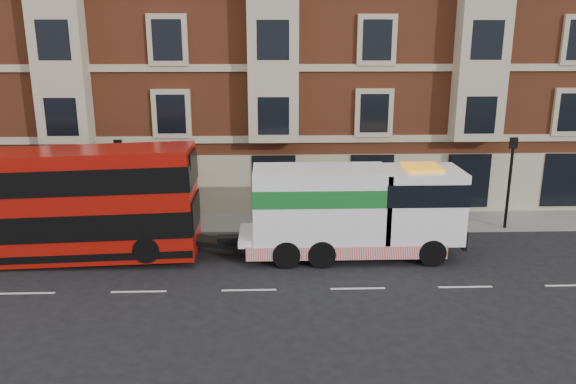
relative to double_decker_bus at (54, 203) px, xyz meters
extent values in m
plane|color=black|center=(7.94, -3.23, -2.44)|extent=(120.00, 120.00, 0.00)
cube|color=slate|center=(7.94, 4.27, -2.36)|extent=(90.00, 3.00, 0.15)
cube|color=brown|center=(8.44, 11.77, 6.56)|extent=(45.00, 12.00, 18.00)
cylinder|color=black|center=(1.94, 2.97, -0.29)|extent=(0.14, 0.14, 4.00)
cube|color=black|center=(1.94, 2.97, 1.81)|extent=(0.35, 0.15, 0.50)
cylinder|color=black|center=(19.94, 2.97, -0.29)|extent=(0.14, 0.14, 4.00)
cube|color=black|center=(19.94, 2.97, 1.81)|extent=(0.35, 0.15, 0.50)
cube|color=#A11008|center=(0.00, 0.00, -0.06)|extent=(11.33, 2.53, 4.45)
cube|color=black|center=(0.00, 0.00, -0.72)|extent=(11.37, 2.59, 1.06)
cube|color=black|center=(0.00, 0.00, 1.10)|extent=(11.37, 2.59, 1.01)
cylinder|color=black|center=(3.84, -1.14, -1.61)|extent=(1.05, 0.32, 1.05)
cylinder|color=black|center=(3.84, 1.14, -1.61)|extent=(1.05, 0.32, 1.05)
cube|color=white|center=(12.00, 0.00, -1.48)|extent=(9.10, 2.33, 0.30)
cube|color=white|center=(14.93, 0.00, -0.16)|extent=(3.24, 2.53, 2.93)
cube|color=white|center=(10.79, 0.00, -0.11)|extent=(5.46, 2.53, 2.93)
cube|color=#176A26|center=(10.79, 0.00, 0.39)|extent=(5.51, 2.57, 0.71)
cube|color=red|center=(11.80, 0.00, -1.83)|extent=(8.09, 2.59, 0.56)
cylinder|color=black|center=(15.24, -1.14, -1.88)|extent=(1.11, 0.35, 1.11)
cylinder|color=black|center=(15.24, 1.14, -1.88)|extent=(1.11, 0.35, 1.11)
cylinder|color=black|center=(10.79, -1.14, -1.88)|extent=(1.11, 0.40, 1.11)
cylinder|color=black|center=(10.79, 1.14, -1.88)|extent=(1.11, 0.40, 1.11)
cylinder|color=black|center=(9.37, -1.14, -1.88)|extent=(1.11, 0.40, 1.11)
cylinder|color=black|center=(9.37, 1.14, -1.88)|extent=(1.11, 0.40, 1.11)
imported|color=#181831|center=(-1.51, 4.70, -1.37)|extent=(0.79, 0.69, 1.83)
camera|label=1|loc=(8.74, -22.06, 6.44)|focal=35.00mm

